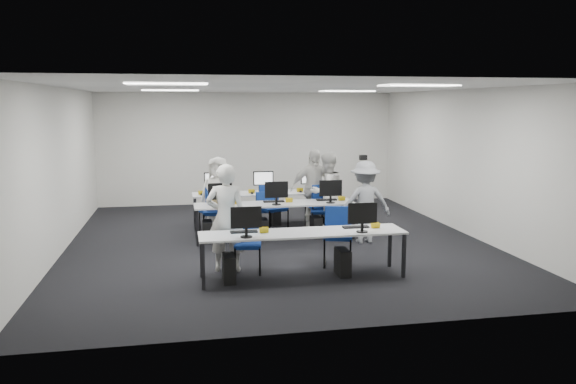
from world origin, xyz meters
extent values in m
plane|color=black|center=(0.00, 0.00, 0.00)|extent=(9.00, 9.00, 0.00)
plane|color=white|center=(0.00, 0.00, 3.00)|extent=(9.00, 9.00, 0.00)
cube|color=silver|center=(0.00, 4.50, 1.50)|extent=(8.00, 0.02, 3.00)
cube|color=silver|center=(0.00, -4.50, 1.50)|extent=(8.00, 0.02, 3.00)
cube|color=silver|center=(-4.00, 0.00, 1.50)|extent=(0.02, 9.00, 3.00)
cube|color=silver|center=(4.00, 0.00, 1.50)|extent=(0.02, 9.00, 3.00)
cube|color=white|center=(-2.00, -2.00, 2.98)|extent=(1.20, 0.60, 0.02)
cube|color=white|center=(2.00, -2.00, 2.98)|extent=(1.20, 0.60, 0.02)
cube|color=white|center=(-2.00, 2.00, 2.98)|extent=(1.20, 0.60, 0.02)
cube|color=white|center=(2.00, 2.00, 2.98)|extent=(1.20, 0.60, 0.02)
cube|color=#B3B6B8|center=(0.00, -2.40, 0.71)|extent=(3.20, 0.70, 0.03)
cube|color=black|center=(-1.55, -2.70, 0.35)|extent=(0.05, 0.05, 0.70)
cube|color=black|center=(-1.55, -2.10, 0.35)|extent=(0.05, 0.05, 0.70)
cube|color=black|center=(1.55, -2.70, 0.35)|extent=(0.05, 0.05, 0.70)
cube|color=black|center=(1.55, -2.10, 0.35)|extent=(0.05, 0.05, 0.70)
cube|color=#B3B6B8|center=(0.00, 0.20, 0.71)|extent=(3.20, 0.70, 0.03)
cube|color=black|center=(-1.55, -0.10, 0.35)|extent=(0.05, 0.05, 0.70)
cube|color=black|center=(-1.55, 0.50, 0.35)|extent=(0.05, 0.05, 0.70)
cube|color=black|center=(1.55, -0.10, 0.35)|extent=(0.05, 0.05, 0.70)
cube|color=black|center=(1.55, 0.50, 0.35)|extent=(0.05, 0.05, 0.70)
cube|color=#B3B6B8|center=(0.00, 1.60, 0.71)|extent=(3.20, 0.70, 0.03)
cube|color=black|center=(-1.55, 1.30, 0.35)|extent=(0.05, 0.05, 0.70)
cube|color=black|center=(-1.55, 1.90, 0.35)|extent=(0.05, 0.05, 0.70)
cube|color=black|center=(1.55, 1.30, 0.35)|extent=(0.05, 0.05, 0.70)
cube|color=black|center=(1.55, 1.90, 0.35)|extent=(0.05, 0.05, 0.70)
cube|color=#0C5C9C|center=(-0.90, -2.58, 1.03)|extent=(0.46, 0.04, 0.32)
cube|color=black|center=(-0.90, -2.26, 0.74)|extent=(0.42, 0.14, 0.02)
ellipsoid|color=black|center=(-0.60, -2.26, 0.75)|extent=(0.07, 0.10, 0.04)
cube|color=black|center=(-1.15, -2.40, 0.21)|extent=(0.18, 0.40, 0.42)
cube|color=white|center=(0.90, -2.58, 1.03)|extent=(0.46, 0.04, 0.32)
cube|color=black|center=(0.90, -2.26, 0.74)|extent=(0.42, 0.14, 0.02)
ellipsoid|color=black|center=(1.20, -2.26, 0.75)|extent=(0.07, 0.10, 0.04)
cube|color=black|center=(0.65, -2.40, 0.21)|extent=(0.18, 0.40, 0.42)
cube|color=white|center=(-1.10, 0.02, 1.03)|extent=(0.46, 0.04, 0.32)
cube|color=black|center=(-1.10, 0.34, 0.74)|extent=(0.42, 0.14, 0.02)
ellipsoid|color=black|center=(-0.80, 0.34, 0.75)|extent=(0.07, 0.10, 0.04)
cube|color=black|center=(-1.35, 0.20, 0.21)|extent=(0.18, 0.40, 0.42)
cube|color=white|center=(0.00, 0.02, 1.03)|extent=(0.46, 0.04, 0.32)
cube|color=black|center=(0.00, 0.34, 0.74)|extent=(0.42, 0.14, 0.02)
ellipsoid|color=black|center=(0.30, 0.34, 0.75)|extent=(0.07, 0.10, 0.04)
cube|color=black|center=(-0.25, 0.20, 0.21)|extent=(0.18, 0.40, 0.42)
cube|color=white|center=(1.10, 0.02, 1.03)|extent=(0.46, 0.04, 0.32)
cube|color=black|center=(1.10, 0.34, 0.74)|extent=(0.42, 0.14, 0.02)
ellipsoid|color=black|center=(1.40, 0.34, 0.75)|extent=(0.07, 0.10, 0.04)
cube|color=black|center=(0.85, 0.20, 0.21)|extent=(0.18, 0.40, 0.42)
cube|color=white|center=(-1.10, 1.78, 1.03)|extent=(0.46, 0.04, 0.32)
cube|color=black|center=(-1.10, 1.46, 0.74)|extent=(0.42, 0.14, 0.02)
ellipsoid|color=black|center=(-1.40, 1.46, 0.75)|extent=(0.07, 0.10, 0.04)
cube|color=black|center=(-0.85, 1.60, 0.21)|extent=(0.18, 0.40, 0.42)
cube|color=white|center=(0.00, 1.78, 1.03)|extent=(0.46, 0.04, 0.32)
cube|color=black|center=(0.00, 1.46, 0.74)|extent=(0.42, 0.14, 0.02)
ellipsoid|color=black|center=(-0.30, 1.46, 0.75)|extent=(0.07, 0.10, 0.04)
cube|color=black|center=(0.25, 1.60, 0.21)|extent=(0.18, 0.40, 0.42)
cube|color=white|center=(1.10, 1.78, 1.03)|extent=(0.46, 0.04, 0.32)
cube|color=black|center=(1.10, 1.46, 0.74)|extent=(0.42, 0.14, 0.02)
ellipsoid|color=black|center=(0.80, 1.46, 0.75)|extent=(0.07, 0.10, 0.04)
cube|color=black|center=(1.35, 1.60, 0.21)|extent=(0.18, 0.40, 0.42)
cube|color=navy|center=(-0.81, -1.95, 0.45)|extent=(0.48, 0.47, 0.06)
cube|color=navy|center=(-0.78, -1.76, 0.70)|extent=(0.41, 0.11, 0.35)
cube|color=navy|center=(0.73, -1.83, 0.49)|extent=(0.58, 0.57, 0.06)
cube|color=navy|center=(0.79, -1.62, 0.77)|extent=(0.45, 0.18, 0.39)
cube|color=navy|center=(-1.15, 0.63, 0.50)|extent=(0.55, 0.53, 0.07)
cube|color=navy|center=(-1.12, 0.85, 0.79)|extent=(0.46, 0.13, 0.39)
cube|color=navy|center=(0.07, 0.83, 0.50)|extent=(0.60, 0.58, 0.07)
cube|color=navy|center=(0.01, 1.03, 0.78)|extent=(0.45, 0.19, 0.39)
cube|color=navy|center=(1.07, 0.70, 0.43)|extent=(0.48, 0.46, 0.06)
cube|color=navy|center=(1.11, 0.88, 0.67)|extent=(0.39, 0.12, 0.33)
cube|color=navy|center=(-1.20, 0.94, 0.47)|extent=(0.57, 0.55, 0.06)
cube|color=navy|center=(-1.13, 0.75, 0.74)|extent=(0.42, 0.19, 0.37)
cube|color=navy|center=(-0.11, 0.99, 0.45)|extent=(0.44, 0.42, 0.06)
cube|color=navy|center=(-0.10, 0.80, 0.70)|extent=(0.41, 0.07, 0.35)
cube|color=navy|center=(1.11, 1.04, 0.50)|extent=(0.53, 0.51, 0.07)
cube|color=navy|center=(1.14, 0.82, 0.79)|extent=(0.46, 0.11, 0.39)
ellipsoid|color=#99794F|center=(-1.14, 0.19, 0.88)|extent=(0.42, 0.33, 0.30)
imported|color=#BCB8B1|center=(-1.13, -1.81, 0.88)|extent=(0.69, 0.50, 1.76)
imported|color=#BCB8B1|center=(1.21, 0.74, 0.84)|extent=(1.01, 0.93, 1.69)
imported|color=#BCB8B1|center=(-1.08, 0.89, 0.81)|extent=(0.92, 0.76, 1.61)
imported|color=#BCB8B1|center=(0.99, 1.03, 0.87)|extent=(1.03, 0.44, 1.74)
imported|color=slate|center=(1.68, -0.40, 0.80)|extent=(1.05, 0.63, 1.60)
cube|color=black|center=(1.68, -0.22, 1.66)|extent=(0.15, 0.18, 0.10)
camera|label=1|loc=(-1.83, -10.69, 2.69)|focal=35.00mm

